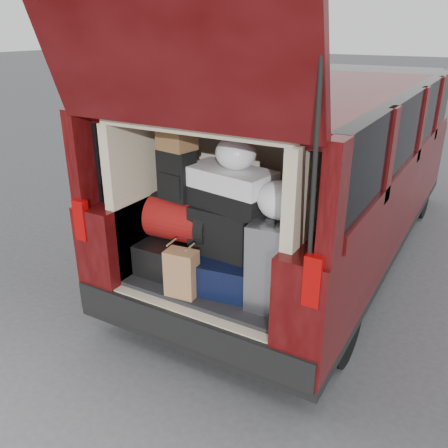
{
  "coord_description": "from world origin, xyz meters",
  "views": [
    {
      "loc": [
        1.57,
        -2.5,
        2.29
      ],
      "look_at": [
        -0.0,
        0.2,
        0.98
      ],
      "focal_mm": 38.0,
      "sensor_mm": 36.0,
      "label": 1
    }
  ],
  "objects_px": {
    "backpack": "(177,175)",
    "black_soft_case": "(226,230)",
    "black_hardshell": "(179,252)",
    "navy_hardshell": "(229,269)",
    "kraft_bag": "(182,273)",
    "twotone_duffel": "(229,188)",
    "silver_roller": "(273,261)",
    "red_duffel": "(183,219)"
  },
  "relations": [
    {
      "from": "backpack",
      "to": "black_soft_case",
      "type": "bearing_deg",
      "value": 11.33
    },
    {
      "from": "black_hardshell",
      "to": "navy_hardshell",
      "type": "xyz_separation_m",
      "value": [
        0.47,
        -0.04,
        -0.0
      ]
    },
    {
      "from": "kraft_bag",
      "to": "twotone_duffel",
      "type": "height_order",
      "value": "twotone_duffel"
    },
    {
      "from": "silver_roller",
      "to": "kraft_bag",
      "type": "distance_m",
      "value": 0.63
    },
    {
      "from": "red_duffel",
      "to": "black_soft_case",
      "type": "xyz_separation_m",
      "value": [
        0.37,
        -0.01,
        -0.0
      ]
    },
    {
      "from": "black_soft_case",
      "to": "twotone_duffel",
      "type": "height_order",
      "value": "twotone_duffel"
    },
    {
      "from": "silver_roller",
      "to": "twotone_duffel",
      "type": "bearing_deg",
      "value": 158.78
    },
    {
      "from": "silver_roller",
      "to": "black_soft_case",
      "type": "height_order",
      "value": "silver_roller"
    },
    {
      "from": "silver_roller",
      "to": "kraft_bag",
      "type": "xyz_separation_m",
      "value": [
        -0.57,
        -0.24,
        -0.13
      ]
    },
    {
      "from": "silver_roller",
      "to": "backpack",
      "type": "relative_size",
      "value": 1.67
    },
    {
      "from": "twotone_duffel",
      "to": "kraft_bag",
      "type": "bearing_deg",
      "value": -106.03
    },
    {
      "from": "navy_hardshell",
      "to": "twotone_duffel",
      "type": "distance_m",
      "value": 0.6
    },
    {
      "from": "backpack",
      "to": "kraft_bag",
      "type": "bearing_deg",
      "value": -45.16
    },
    {
      "from": "black_hardshell",
      "to": "red_duffel",
      "type": "distance_m",
      "value": 0.29
    },
    {
      "from": "navy_hardshell",
      "to": "kraft_bag",
      "type": "height_order",
      "value": "kraft_bag"
    },
    {
      "from": "silver_roller",
      "to": "backpack",
      "type": "distance_m",
      "value": 0.92
    },
    {
      "from": "navy_hardshell",
      "to": "red_duffel",
      "type": "distance_m",
      "value": 0.5
    },
    {
      "from": "black_hardshell",
      "to": "black_soft_case",
      "type": "bearing_deg",
      "value": -2.08
    },
    {
      "from": "navy_hardshell",
      "to": "kraft_bag",
      "type": "relative_size",
      "value": 1.58
    },
    {
      "from": "silver_roller",
      "to": "red_duffel",
      "type": "xyz_separation_m",
      "value": [
        -0.78,
        0.09,
        0.11
      ]
    },
    {
      "from": "navy_hardshell",
      "to": "backpack",
      "type": "bearing_deg",
      "value": 171.78
    },
    {
      "from": "red_duffel",
      "to": "twotone_duffel",
      "type": "xyz_separation_m",
      "value": [
        0.38,
        0.02,
        0.3
      ]
    },
    {
      "from": "twotone_duffel",
      "to": "navy_hardshell",
      "type": "bearing_deg",
      "value": -52.36
    },
    {
      "from": "silver_roller",
      "to": "twotone_duffel",
      "type": "height_order",
      "value": "twotone_duffel"
    },
    {
      "from": "silver_roller",
      "to": "twotone_duffel",
      "type": "relative_size",
      "value": 0.98
    },
    {
      "from": "kraft_bag",
      "to": "red_duffel",
      "type": "relative_size",
      "value": 0.65
    },
    {
      "from": "navy_hardshell",
      "to": "silver_roller",
      "type": "distance_m",
      "value": 0.42
    },
    {
      "from": "kraft_bag",
      "to": "black_soft_case",
      "type": "xyz_separation_m",
      "value": [
        0.16,
        0.32,
        0.23
      ]
    },
    {
      "from": "navy_hardshell",
      "to": "red_duffel",
      "type": "height_order",
      "value": "red_duffel"
    },
    {
      "from": "navy_hardshell",
      "to": "black_soft_case",
      "type": "height_order",
      "value": "black_soft_case"
    },
    {
      "from": "black_soft_case",
      "to": "backpack",
      "type": "relative_size",
      "value": 1.32
    },
    {
      "from": "black_hardshell",
      "to": "red_duffel",
      "type": "relative_size",
      "value": 1.16
    },
    {
      "from": "silver_roller",
      "to": "red_duffel",
      "type": "relative_size",
      "value": 1.17
    },
    {
      "from": "backpack",
      "to": "twotone_duffel",
      "type": "relative_size",
      "value": 0.59
    },
    {
      "from": "kraft_bag",
      "to": "silver_roller",
      "type": "bearing_deg",
      "value": 16.56
    },
    {
      "from": "navy_hardshell",
      "to": "twotone_duffel",
      "type": "bearing_deg",
      "value": 109.78
    },
    {
      "from": "navy_hardshell",
      "to": "kraft_bag",
      "type": "xyz_separation_m",
      "value": [
        -0.2,
        -0.3,
        0.05
      ]
    },
    {
      "from": "black_soft_case",
      "to": "twotone_duffel",
      "type": "relative_size",
      "value": 0.77
    },
    {
      "from": "black_hardshell",
      "to": "silver_roller",
      "type": "height_order",
      "value": "silver_roller"
    },
    {
      "from": "backpack",
      "to": "twotone_duffel",
      "type": "xyz_separation_m",
      "value": [
        0.4,
        0.06,
        -0.04
      ]
    },
    {
      "from": "red_duffel",
      "to": "backpack",
      "type": "xyz_separation_m",
      "value": [
        -0.02,
        -0.03,
        0.35
      ]
    },
    {
      "from": "red_duffel",
      "to": "black_soft_case",
      "type": "height_order",
      "value": "red_duffel"
    }
  ]
}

